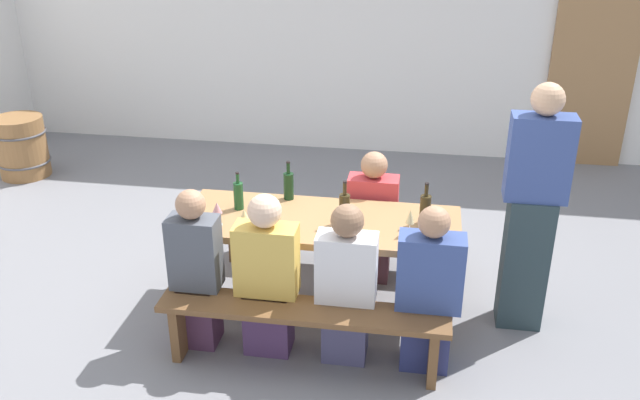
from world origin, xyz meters
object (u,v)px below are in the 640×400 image
object	(u,v)px
wooden_door	(592,74)
wine_glass_0	(410,218)
bench_far	(333,226)
standing_host	(531,214)
seated_guest_near_1	(267,279)
tasting_table	(320,230)
wine_bottle_2	(425,209)
wine_barrel	(22,147)
wine_glass_1	(217,209)
wine_bottle_0	(289,185)
seated_guest_near_2	(346,287)
seated_guest_near_0	(196,272)
seated_guest_near_3	(429,294)
seated_guest_far_0	(372,220)
wine_bottle_3	(344,208)
wine_bottle_1	(238,195)
bench_near	(303,320)
wine_glass_2	(244,216)

from	to	relation	value
wooden_door	wine_glass_0	world-z (taller)	wooden_door
bench_far	standing_host	size ratio (longest dim) A/B	1.06
seated_guest_near_1	tasting_table	bearing A→B (deg)	-26.69
wine_bottle_2	wine_barrel	world-z (taller)	wine_bottle_2
wine_glass_0	wine_glass_1	bearing A→B (deg)	-177.32
seated_guest_near_1	standing_host	bearing A→B (deg)	-70.70
wine_bottle_0	seated_guest_near_2	size ratio (longest dim) A/B	0.27
bench_far	wine_bottle_2	world-z (taller)	wine_bottle_2
seated_guest_near_0	wine_barrel	bearing A→B (deg)	47.91
wine_bottle_2	seated_guest_near_3	bearing A→B (deg)	-84.65
standing_host	wooden_door	bearing A→B (deg)	-106.61
wine_bottle_2	wine_glass_1	size ratio (longest dim) A/B	1.79
tasting_table	wine_bottle_2	world-z (taller)	wine_bottle_2
wine_glass_1	seated_guest_far_0	bearing A→B (deg)	35.79
seated_guest_near_1	wine_bottle_3	bearing A→B (deg)	-42.06
seated_guest_near_1	seated_guest_near_2	world-z (taller)	seated_guest_near_1
wooden_door	wine_bottle_2	size ratio (longest dim) A/B	6.80
standing_host	wine_barrel	distance (m)	5.49
seated_guest_near_0	wine_bottle_2	bearing A→B (deg)	-68.51
wine_bottle_1	wine_barrel	size ratio (longest dim) A/B	0.43
standing_host	seated_guest_near_0	bearing A→B (deg)	15.27
bench_near	wine_bottle_3	distance (m)	0.84
seated_guest_near_0	seated_guest_near_2	xyz separation A→B (m)	(1.01, 0.00, -0.02)
wine_bottle_0	wine_glass_0	bearing A→B (deg)	-26.02
wine_glass_0	seated_guest_near_2	size ratio (longest dim) A/B	0.17
wine_glass_1	standing_host	distance (m)	2.15
tasting_table	wine_glass_1	size ratio (longest dim) A/B	11.52
bench_near	seated_guest_near_3	distance (m)	0.82
wine_bottle_2	wine_bottle_3	distance (m)	0.56
bench_far	wine_bottle_2	bearing A→B (deg)	-40.53
seated_guest_near_0	standing_host	bearing A→B (deg)	-74.73
seated_guest_near_0	wine_bottle_0	bearing A→B (deg)	-28.80
wine_bottle_3	seated_guest_near_0	distance (m)	1.10
wine_bottle_3	seated_guest_near_1	bearing A→B (deg)	-132.06
seated_guest_near_1	bench_near	bearing A→B (deg)	-119.37
seated_guest_near_0	seated_guest_near_2	bearing A→B (deg)	-90.00
wooden_door	wine_bottle_3	bearing A→B (deg)	-123.23
wine_bottle_0	wine_glass_1	distance (m)	0.65
wooden_door	wine_bottle_2	bearing A→B (deg)	-116.96
bench_far	seated_guest_far_0	bearing A→B (deg)	-24.37
wine_bottle_3	seated_guest_near_1	size ratio (longest dim) A/B	0.28
bench_far	wine_glass_1	bearing A→B (deg)	-127.86
wine_glass_2	standing_host	distance (m)	1.96
bench_far	seated_guest_near_1	xyz separation A→B (m)	(-0.27, -1.21, 0.20)
wine_bottle_2	bench_far	bearing A→B (deg)	139.47
wine_bottle_2	seated_guest_near_1	xyz separation A→B (m)	(-1.00, -0.58, -0.31)
wooden_door	wine_glass_0	size ratio (longest dim) A/B	11.02
tasting_table	wine_bottle_3	world-z (taller)	wine_bottle_3
wooden_door	seated_guest_near_2	size ratio (longest dim) A/B	1.87
bench_near	wine_bottle_1	distance (m)	1.10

